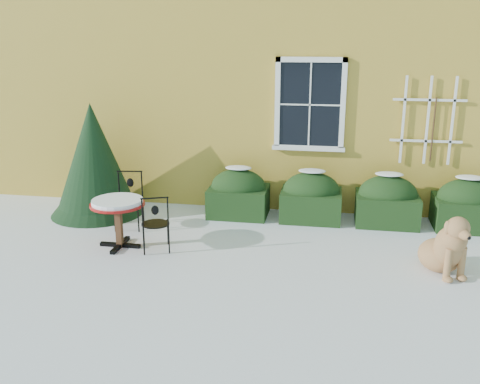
% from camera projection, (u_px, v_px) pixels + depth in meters
% --- Properties ---
extents(ground, '(80.00, 80.00, 0.00)m').
position_uv_depth(ground, '(227.00, 276.00, 7.27)').
color(ground, white).
rests_on(ground, ground).
extents(house, '(12.40, 8.40, 6.40)m').
position_uv_depth(house, '(283.00, 32.00, 12.97)').
color(house, gold).
rests_on(house, ground).
extents(hedge_row, '(4.95, 0.80, 0.91)m').
position_uv_depth(hedge_row, '(349.00, 199.00, 9.29)').
color(hedge_row, black).
rests_on(hedge_row, ground).
extents(evergreen_shrub, '(1.67, 1.67, 2.02)m').
position_uv_depth(evergreen_shrub, '(95.00, 170.00, 9.61)').
color(evergreen_shrub, black).
rests_on(evergreen_shrub, ground).
extents(bistro_table, '(0.83, 0.83, 0.77)m').
position_uv_depth(bistro_table, '(118.00, 207.00, 8.09)').
color(bistro_table, black).
rests_on(bistro_table, ground).
extents(patio_chair_near, '(0.51, 0.50, 0.89)m').
position_uv_depth(patio_chair_near, '(156.00, 223.00, 8.00)').
color(patio_chair_near, black).
rests_on(patio_chair_near, ground).
extents(patio_chair_far, '(0.48, 0.47, 0.95)m').
position_uv_depth(patio_chair_far, '(129.00, 200.00, 8.99)').
color(patio_chair_far, black).
rests_on(patio_chair_far, ground).
extents(dog, '(0.76, 1.00, 0.90)m').
position_uv_depth(dog, '(447.00, 249.00, 7.25)').
color(dog, '#B07F4F').
rests_on(dog, ground).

